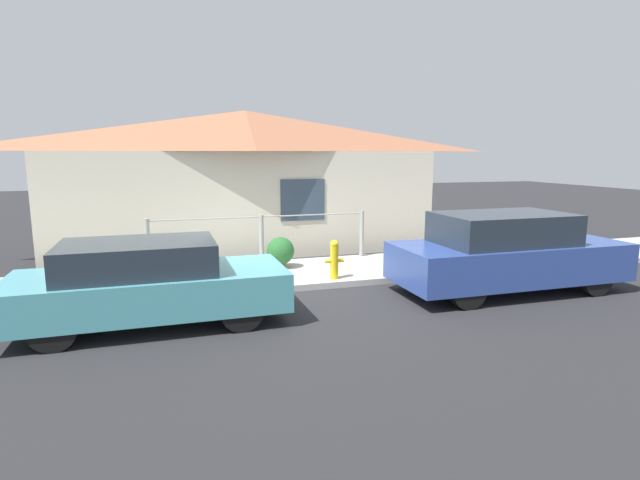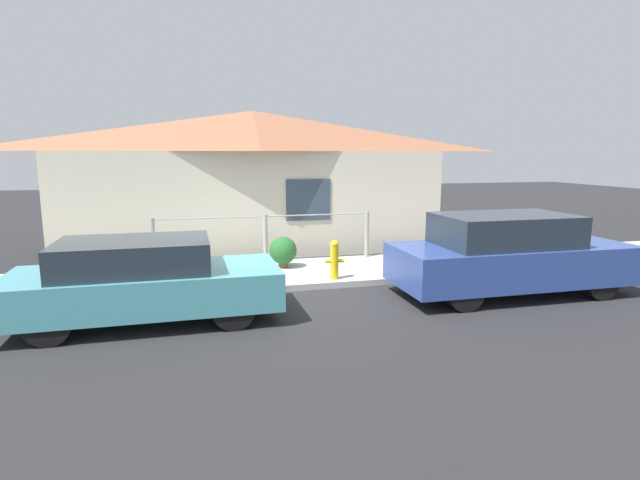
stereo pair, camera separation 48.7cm
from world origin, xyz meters
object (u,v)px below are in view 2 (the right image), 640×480
potted_plant_corner (453,246)px  fire_hydrant (334,259)px  car_left (144,281)px  potted_plant_by_fence (139,258)px  potted_plant_near_hydrant (283,251)px  car_right (509,255)px

potted_plant_corner → fire_hydrant: bearing=-157.7°
car_left → potted_plant_by_fence: (-0.33, 2.46, -0.14)m
car_left → fire_hydrant: bearing=21.4°
fire_hydrant → potted_plant_corner: bearing=22.3°
fire_hydrant → potted_plant_near_hydrant: size_ratio=1.16×
fire_hydrant → potted_plant_corner: fire_hydrant is taller
fire_hydrant → potted_plant_by_fence: (-3.71, 1.09, -0.02)m
car_left → potted_plant_by_fence: size_ratio=5.70×
car_left → potted_plant_near_hydrant: size_ratio=6.01×
potted_plant_near_hydrant → car_right: bearing=-35.2°
car_left → car_right: car_right is taller
car_right → potted_plant_by_fence: bearing=159.4°
potted_plant_corner → potted_plant_by_fence: bearing=-177.9°
car_left → potted_plant_corner: (6.66, 2.71, -0.26)m
fire_hydrant → potted_plant_by_fence: fire_hydrant is taller
car_left → potted_plant_corner: size_ratio=8.00×
car_right → potted_plant_by_fence: (-6.61, 2.46, -0.22)m
potted_plant_near_hydrant → potted_plant_by_fence: (-2.91, -0.15, 0.03)m
car_right → potted_plant_near_hydrant: size_ratio=6.49×
fire_hydrant → potted_plant_near_hydrant: bearing=122.6°
car_right → potted_plant_corner: 2.76m
car_right → potted_plant_by_fence: car_right is taller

